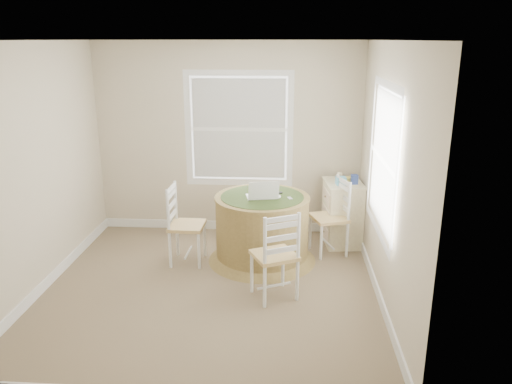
{
  "coord_description": "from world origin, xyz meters",
  "views": [
    {
      "loc": [
        0.82,
        -4.84,
        2.61
      ],
      "look_at": [
        0.47,
        0.45,
        0.98
      ],
      "focal_mm": 35.0,
      "sensor_mm": 36.0,
      "label": 1
    }
  ],
  "objects_px": {
    "chair_left": "(187,225)",
    "chair_right": "(329,217)",
    "corner_chest": "(342,213)",
    "laptop": "(262,195)",
    "chair_near": "(274,255)",
    "round_table": "(262,226)"
  },
  "relations": [
    {
      "from": "chair_right",
      "to": "laptop",
      "type": "bearing_deg",
      "value": -87.89
    },
    {
      "from": "chair_right",
      "to": "round_table",
      "type": "bearing_deg",
      "value": -91.32
    },
    {
      "from": "corner_chest",
      "to": "chair_left",
      "type": "bearing_deg",
      "value": -165.83
    },
    {
      "from": "chair_left",
      "to": "chair_right",
      "type": "bearing_deg",
      "value": -75.98
    },
    {
      "from": "laptop",
      "to": "corner_chest",
      "type": "relative_size",
      "value": 0.49
    },
    {
      "from": "laptop",
      "to": "corner_chest",
      "type": "height_order",
      "value": "laptop"
    },
    {
      "from": "chair_left",
      "to": "corner_chest",
      "type": "bearing_deg",
      "value": -67.91
    },
    {
      "from": "chair_right",
      "to": "corner_chest",
      "type": "bearing_deg",
      "value": 131.0
    },
    {
      "from": "round_table",
      "to": "chair_right",
      "type": "distance_m",
      "value": 0.87
    },
    {
      "from": "chair_right",
      "to": "corner_chest",
      "type": "xyz_separation_m",
      "value": [
        0.2,
        0.34,
        -0.05
      ]
    },
    {
      "from": "chair_near",
      "to": "laptop",
      "type": "bearing_deg",
      "value": -104.8
    },
    {
      "from": "corner_chest",
      "to": "chair_right",
      "type": "bearing_deg",
      "value": -126.63
    },
    {
      "from": "chair_left",
      "to": "chair_right",
      "type": "distance_m",
      "value": 1.76
    },
    {
      "from": "chair_left",
      "to": "chair_near",
      "type": "distance_m",
      "value": 1.33
    },
    {
      "from": "round_table",
      "to": "corner_chest",
      "type": "bearing_deg",
      "value": 11.03
    },
    {
      "from": "round_table",
      "to": "chair_right",
      "type": "xyz_separation_m",
      "value": [
        0.83,
        0.26,
        0.03
      ]
    },
    {
      "from": "round_table",
      "to": "corner_chest",
      "type": "distance_m",
      "value": 1.19
    },
    {
      "from": "round_table",
      "to": "laptop",
      "type": "distance_m",
      "value": 0.41
    },
    {
      "from": "chair_right",
      "to": "corner_chest",
      "type": "height_order",
      "value": "chair_right"
    },
    {
      "from": "chair_left",
      "to": "laptop",
      "type": "bearing_deg",
      "value": -84.16
    },
    {
      "from": "round_table",
      "to": "chair_right",
      "type": "bearing_deg",
      "value": -1.82
    },
    {
      "from": "round_table",
      "to": "laptop",
      "type": "bearing_deg",
      "value": -106.5
    }
  ]
}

